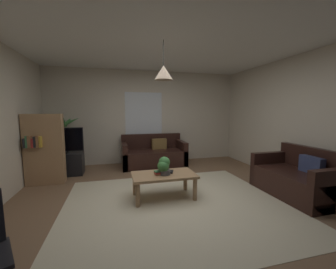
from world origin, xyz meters
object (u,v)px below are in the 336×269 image
(potted_plant_on_table, at_px, (164,166))
(tv_stand, at_px, (62,164))
(bookshelf_corner, at_px, (44,149))
(remote_on_table_0, at_px, (172,172))
(pendant_lamp, at_px, (164,73))
(book_on_table_2, at_px, (159,171))
(tv, at_px, (61,140))
(couch_right_side, at_px, (298,180))
(coffee_table, at_px, (164,178))
(couch_under_window, at_px, (154,155))
(book_on_table_0, at_px, (159,174))
(potted_palm_corner, at_px, (65,146))
(book_on_table_1, at_px, (159,173))

(potted_plant_on_table, height_order, tv_stand, potted_plant_on_table)
(tv_stand, distance_m, bookshelf_corner, 0.74)
(remote_on_table_0, height_order, tv_stand, tv_stand)
(bookshelf_corner, relative_size, pendant_lamp, 2.29)
(tv_stand, distance_m, pendant_lamp, 3.21)
(book_on_table_2, xyz_separation_m, bookshelf_corner, (-2.04, 1.27, 0.24))
(remote_on_table_0, xyz_separation_m, tv, (-2.09, 1.73, 0.38))
(couch_right_side, distance_m, potted_plant_on_table, 2.33)
(couch_right_side, height_order, bookshelf_corner, bookshelf_corner)
(remote_on_table_0, bearing_deg, coffee_table, 40.07)
(coffee_table, xyz_separation_m, tv, (-1.94, 1.78, 0.46))
(couch_right_side, bearing_deg, tv, -118.32)
(couch_under_window, xyz_separation_m, book_on_table_0, (-0.31, -2.10, 0.15))
(book_on_table_2, distance_m, pendant_lamp, 1.59)
(book_on_table_0, bearing_deg, potted_palm_corner, 128.90)
(tv, bearing_deg, tv_stand, 90.00)
(couch_under_window, xyz_separation_m, book_on_table_2, (-0.31, -2.10, 0.20))
(book_on_table_2, height_order, remote_on_table_0, book_on_table_2)
(book_on_table_2, bearing_deg, couch_right_side, -11.09)
(remote_on_table_0, bearing_deg, pendant_lamp, 40.07)
(couch_under_window, height_order, bookshelf_corner, bookshelf_corner)
(remote_on_table_0, bearing_deg, tv_stand, -19.12)
(couch_right_side, xyz_separation_m, potted_palm_corner, (-4.24, 2.81, 0.31))
(coffee_table, height_order, pendant_lamp, pendant_lamp)
(tv_stand, xyz_separation_m, pendant_lamp, (1.94, -1.80, 1.81))
(tv, bearing_deg, remote_on_table_0, -39.54)
(book_on_table_2, height_order, potted_palm_corner, potted_palm_corner)
(couch_under_window, bearing_deg, book_on_table_2, -98.49)
(coffee_table, relative_size, book_on_table_1, 7.17)
(couch_right_side, distance_m, tv_stand, 4.79)
(book_on_table_2, xyz_separation_m, remote_on_table_0, (0.24, 0.08, -0.05))
(book_on_table_2, bearing_deg, potted_plant_on_table, -8.01)
(couch_right_side, height_order, coffee_table, couch_right_side)
(potted_plant_on_table, height_order, potted_palm_corner, potted_palm_corner)
(coffee_table, distance_m, potted_plant_on_table, 0.22)
(tv, bearing_deg, couch_under_window, 7.79)
(potted_plant_on_table, distance_m, tv, 2.67)
(couch_right_side, distance_m, book_on_table_2, 2.40)
(book_on_table_2, bearing_deg, remote_on_table_0, 17.97)
(bookshelf_corner, bearing_deg, potted_palm_corner, 82.32)
(couch_right_side, relative_size, tv_stand, 1.51)
(book_on_table_0, bearing_deg, bookshelf_corner, 148.02)
(tv, height_order, bookshelf_corner, bookshelf_corner)
(remote_on_table_0, relative_size, tv, 0.17)
(book_on_table_1, height_order, potted_plant_on_table, potted_plant_on_table)
(couch_right_side, height_order, pendant_lamp, pendant_lamp)
(book_on_table_1, bearing_deg, book_on_table_0, 171.66)
(coffee_table, height_order, potted_palm_corner, potted_palm_corner)
(potted_plant_on_table, height_order, bookshelf_corner, bookshelf_corner)
(book_on_table_1, bearing_deg, book_on_table_2, -147.01)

